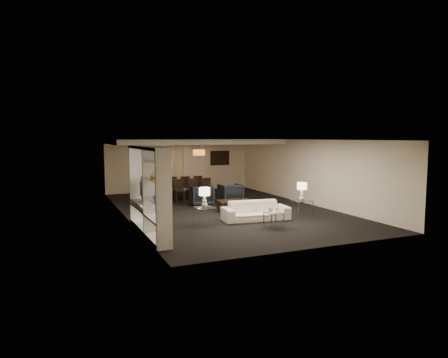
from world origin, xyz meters
TOP-DOWN VIEW (x-y plane):
  - floor at (0.00, 0.00)m, footprint 11.00×11.00m
  - ceiling at (0.00, 0.00)m, footprint 7.00×11.00m
  - wall_back at (0.00, 5.50)m, footprint 7.00×0.02m
  - wall_front at (0.00, -5.50)m, footprint 7.00×0.02m
  - wall_left at (-3.50, 0.00)m, footprint 0.02×11.00m
  - wall_right at (3.50, 0.00)m, footprint 0.02×11.00m
  - ceiling_soffit at (0.00, 3.50)m, footprint 7.00×4.00m
  - curtains at (-0.90, 5.42)m, footprint 1.50×0.12m
  - door at (0.70, 5.47)m, footprint 0.90×0.05m
  - painting at (2.10, 5.46)m, footprint 0.95×0.04m
  - media_unit at (-3.31, -2.60)m, footprint 0.38×3.40m
  - pendant_light at (0.30, 3.50)m, footprint 0.52×0.52m
  - sofa at (0.16, -2.15)m, footprint 2.14×1.03m
  - coffee_table at (0.16, -0.55)m, footprint 1.20×0.79m
  - armchair_left at (-0.44, 1.15)m, footprint 0.92×0.94m
  - armchair_right at (0.76, 1.15)m, footprint 0.83×0.85m
  - side_table_left at (-1.54, -2.15)m, footprint 0.59×0.59m
  - side_table_right at (1.86, -2.15)m, footprint 0.59×0.59m
  - table_lamp_left at (-1.54, -2.15)m, footprint 0.33×0.33m
  - table_lamp_right at (1.86, -2.15)m, footprint 0.33×0.33m
  - marble_table at (0.16, -3.25)m, footprint 0.49×0.49m
  - gold_gourd_a at (0.06, -3.25)m, footprint 0.15×0.15m
  - gold_gourd_b at (0.26, -3.25)m, footprint 0.13×0.13m
  - television at (-3.28, -1.69)m, footprint 1.17×0.15m
  - vase_blue at (-3.31, -3.52)m, footprint 0.16×0.16m
  - vase_amber at (-3.31, -3.18)m, footprint 0.15×0.15m
  - floor_speaker at (-3.12, -2.07)m, footprint 0.13×0.13m
  - dining_table at (-0.36, 2.98)m, footprint 1.81×1.14m
  - chair_nl at (-0.96, 2.33)m, footprint 0.45×0.45m
  - chair_nm at (-0.36, 2.33)m, footprint 0.44×0.44m
  - chair_nr at (0.24, 2.33)m, footprint 0.44×0.44m
  - chair_fl at (-0.96, 3.63)m, footprint 0.45×0.45m
  - chair_fm at (-0.36, 3.63)m, footprint 0.42×0.42m
  - chair_fr at (0.24, 3.63)m, footprint 0.45×0.45m
  - floor_lamp at (-0.69, 4.79)m, footprint 0.24×0.24m

SIDE VIEW (x-z plane):
  - floor at x=0.00m, z-range 0.00..0.00m
  - coffee_table at x=0.16m, z-range 0.00..0.41m
  - marble_table at x=0.16m, z-range 0.00..0.47m
  - side_table_left at x=-1.54m, z-range 0.00..0.53m
  - side_table_right at x=1.86m, z-range 0.00..0.53m
  - sofa at x=0.16m, z-range 0.00..0.60m
  - dining_table at x=-0.36m, z-range 0.00..0.60m
  - armchair_left at x=-0.44m, z-range 0.00..0.77m
  - armchair_right at x=0.76m, z-range 0.00..0.77m
  - chair_nl at x=-0.96m, z-range 0.00..0.90m
  - chair_nm at x=-0.36m, z-range 0.00..0.90m
  - chair_nr at x=0.24m, z-range 0.00..0.90m
  - chair_fl at x=-0.96m, z-range 0.00..0.90m
  - chair_fm at x=-0.36m, z-range 0.00..0.90m
  - chair_fr at x=0.24m, z-range 0.00..0.90m
  - floor_speaker at x=-3.12m, z-range 0.00..0.98m
  - gold_gourd_b at x=0.26m, z-range 0.47..0.60m
  - gold_gourd_a at x=0.06m, z-range 0.47..0.62m
  - floor_lamp at x=-0.69m, z-range 0.00..1.48m
  - table_lamp_left at x=-1.54m, z-range 0.53..1.11m
  - table_lamp_right at x=1.86m, z-range 0.53..1.11m
  - door at x=0.70m, z-range 0.00..2.10m
  - television at x=-3.28m, z-range 0.75..1.42m
  - vase_blue at x=-3.31m, z-range 1.06..1.23m
  - media_unit at x=-3.31m, z-range 0.00..2.35m
  - curtains at x=-0.90m, z-range 0.00..2.40m
  - wall_back at x=0.00m, z-range 0.00..2.50m
  - wall_front at x=0.00m, z-range 0.00..2.50m
  - wall_left at x=-3.50m, z-range 0.00..2.50m
  - wall_right at x=3.50m, z-range 0.00..2.50m
  - painting at x=2.10m, z-range 1.23..1.88m
  - vase_amber at x=-3.31m, z-range 1.56..1.72m
  - pendant_light at x=0.30m, z-range 1.80..2.04m
  - ceiling_soffit at x=0.00m, z-range 2.30..2.50m
  - ceiling at x=0.00m, z-range 2.49..2.51m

